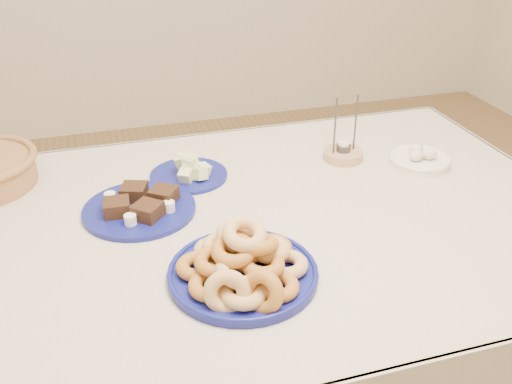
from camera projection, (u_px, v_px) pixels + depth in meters
dining_table at (250, 252)px, 1.47m from camera, size 1.71×1.11×0.75m
donut_platter at (243, 265)px, 1.19m from camera, size 0.42×0.42×0.15m
melon_plate at (189, 171)px, 1.60m from camera, size 0.22×0.22×0.08m
brownie_plate at (140, 207)px, 1.44m from camera, size 0.37×0.37×0.05m
candle_holder at (343, 153)px, 1.71m from camera, size 0.13×0.13×0.20m
egg_bowl at (420, 159)px, 1.67m from camera, size 0.21×0.21×0.06m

